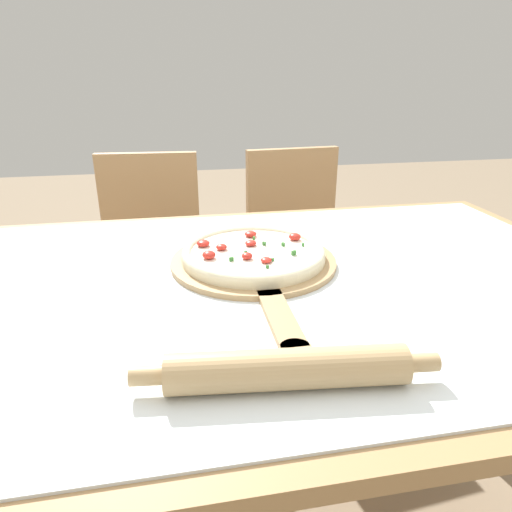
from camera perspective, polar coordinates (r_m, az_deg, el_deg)
The scene contains 7 objects.
dining_table at distance 0.99m, azimuth 3.19°, elevation -8.29°, with size 1.49×0.99×0.77m.
towel_cloth at distance 0.94m, azimuth 3.31°, elevation -2.99°, with size 1.41×0.91×0.00m.
pizza_peel at distance 0.99m, azimuth -0.09°, elevation -1.11°, with size 0.36×0.56×0.01m.
pizza at distance 1.00m, azimuth -0.35°, elevation 0.38°, with size 0.31×0.31×0.04m.
rolling_pin at distance 0.63m, azimuth 3.92°, elevation -13.91°, with size 0.41×0.09×0.06m.
chair_left at distance 1.82m, azimuth -12.92°, elevation 0.24°, with size 0.43×0.43×0.89m.
chair_right at distance 1.88m, azimuth 5.21°, elevation 1.47°, with size 0.43×0.43×0.89m.
Camera 1 is at (-0.21, -0.83, 1.17)m, focal length 32.00 mm.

